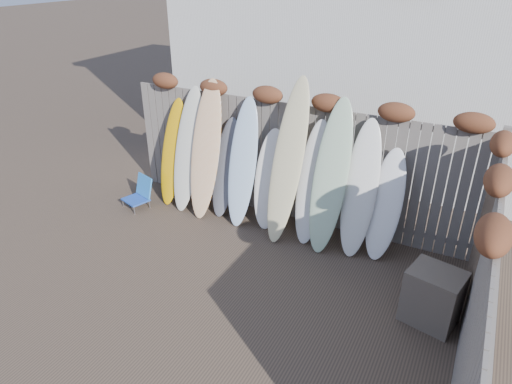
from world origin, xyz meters
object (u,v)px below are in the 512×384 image
at_px(beach_chair, 140,193).
at_px(wooden_crate, 433,297).
at_px(lattice_panel, 479,257).
at_px(surfboard_0, 173,152).

height_order(beach_chair, wooden_crate, wooden_crate).
xyz_separation_m(beach_chair, lattice_panel, (5.50, -0.38, 0.64)).
distance_m(beach_chair, lattice_panel, 5.55).
distance_m(wooden_crate, lattice_panel, 0.72).
bearing_deg(beach_chair, surfboard_0, 51.54).
height_order(wooden_crate, surfboard_0, surfboard_0).
height_order(beach_chair, surfboard_0, surfboard_0).
bearing_deg(wooden_crate, beach_chair, 172.65).
bearing_deg(surfboard_0, lattice_panel, -8.44).
xyz_separation_m(wooden_crate, lattice_panel, (0.38, 0.28, 0.53)).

